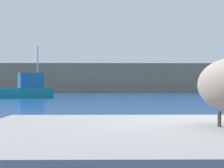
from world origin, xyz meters
The scene contains 2 objects.
hillside_backdrop centered at (0.00, 74.83, 2.60)m, with size 140.00×17.67×5.20m, color #7F755B.
fishing_boat_teal centered at (-9.72, 35.54, 0.85)m, with size 6.95×4.54×5.16m.
Camera 1 is at (-1.37, -4.01, 1.14)m, focal length 64.33 mm.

